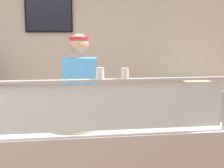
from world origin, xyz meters
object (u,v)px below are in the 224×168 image
pepper_flake_shaker (125,74)px  worker_figure (80,102)px  parmesan_shaker (100,74)px  pizza_server (78,123)px  pizza_box_stack (196,85)px  pizza_tray (73,125)px

pepper_flake_shaker → worker_figure: size_ratio=0.05×
parmesan_shaker → pepper_flake_shaker: 0.20m
pizza_server → worker_figure: size_ratio=0.16×
parmesan_shaker → pizza_server: bearing=124.2°
pizza_server → pizza_box_stack: (1.87, 1.89, -0.00)m
pizza_tray → pepper_flake_shaker: size_ratio=5.63×
pepper_flake_shaker → worker_figure: (-0.31, 1.03, -0.44)m
pizza_tray → parmesan_shaker: size_ratio=5.22×
pizza_tray → pizza_box_stack: 2.68m
pizza_tray → pizza_box_stack: bearing=44.4°
pizza_tray → parmesan_shaker: (0.21, -0.27, 0.48)m
pizza_server → worker_figure: bearing=73.7°
pizza_box_stack → worker_figure: bearing=-148.6°
pizza_server → pizza_box_stack: 2.66m
worker_figure → pizza_server: bearing=-94.1°
pizza_server → worker_figure: (0.06, 0.78, 0.02)m
pizza_tray → worker_figure: size_ratio=0.27×
worker_figure → pepper_flake_shaker: bearing=-73.2°
pepper_flake_shaker → pizza_box_stack: pepper_flake_shaker is taller
pizza_tray → pepper_flake_shaker: bearing=-33.2°
parmesan_shaker → pepper_flake_shaker: bearing=0.0°
pizza_box_stack → parmesan_shaker: bearing=-128.5°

